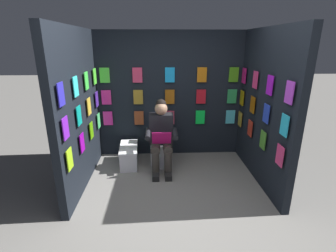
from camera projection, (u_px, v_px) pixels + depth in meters
ground_plane at (177, 218)px, 3.11m from camera, size 30.00×30.00×0.00m
display_wall_back at (170, 96)px, 4.63m from camera, size 2.73×0.14×2.28m
display_wall_left at (265, 108)px, 3.72m from camera, size 0.14×1.94×2.28m
display_wall_right at (78, 110)px, 3.62m from camera, size 0.14×1.94×2.28m
toilet at (161, 146)px, 4.46m from camera, size 0.41×0.55×0.77m
person_reading at (161, 136)px, 4.16m from camera, size 0.52×0.68×1.19m
comic_longbox_near at (129, 155)px, 4.44m from camera, size 0.34×0.68×0.35m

